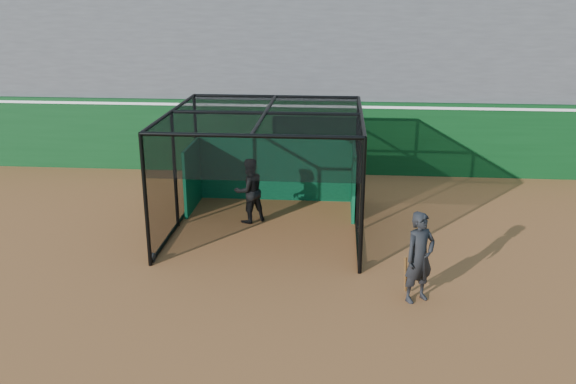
{
  "coord_description": "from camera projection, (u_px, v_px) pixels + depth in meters",
  "views": [
    {
      "loc": [
        1.31,
        -11.92,
        6.05
      ],
      "look_at": [
        0.14,
        2.0,
        1.4
      ],
      "focal_mm": 38.0,
      "sensor_mm": 36.0,
      "label": 1
    }
  ],
  "objects": [
    {
      "name": "grandstand",
      "position": [
        307.0,
        33.0,
        23.47
      ],
      "size": [
        50.0,
        7.85,
        8.95
      ],
      "color": "#4C4C4F",
      "rests_on": "ground"
    },
    {
      "name": "batting_cage",
      "position": [
        266.0,
        172.0,
        15.76
      ],
      "size": [
        4.89,
        5.1,
        3.11
      ],
      "color": "black",
      "rests_on": "ground"
    },
    {
      "name": "outfield_wall",
      "position": [
        300.0,
        135.0,
        20.91
      ],
      "size": [
        50.0,
        0.5,
        2.5
      ],
      "color": "#093613",
      "rests_on": "ground"
    },
    {
      "name": "ground",
      "position": [
        274.0,
        281.0,
        13.28
      ],
      "size": [
        120.0,
        120.0,
        0.0
      ],
      "primitive_type": "plane",
      "color": "brown",
      "rests_on": "ground"
    },
    {
      "name": "batter",
      "position": [
        249.0,
        190.0,
        16.45
      ],
      "size": [
        1.1,
        1.06,
        1.78
      ],
      "primitive_type": "imported",
      "rotation": [
        0.0,
        0.0,
        3.77
      ],
      "color": "black",
      "rests_on": "ground"
    },
    {
      "name": "on_deck_player",
      "position": [
        419.0,
        257.0,
        12.2
      ],
      "size": [
        0.83,
        0.76,
        1.9
      ],
      "color": "black",
      "rests_on": "ground"
    }
  ]
}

